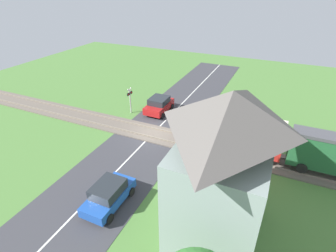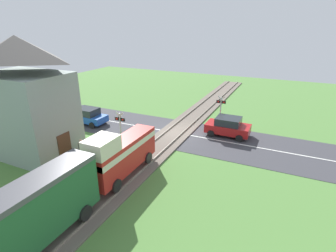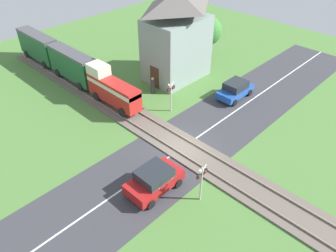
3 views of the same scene
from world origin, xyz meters
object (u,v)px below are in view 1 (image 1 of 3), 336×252
at_px(car_near_crossing, 159,105).
at_px(crossing_signal_east_approach, 183,144).
at_px(pedestrian_by_station, 222,176).
at_px(car_far_side, 109,194).
at_px(crossing_signal_west_approach, 130,97).
at_px(station_building, 223,173).

xyz_separation_m(car_near_crossing, crossing_signal_east_approach, (7.23, 5.50, 0.95)).
bearing_deg(car_near_crossing, pedestrian_by_station, 46.76).
bearing_deg(pedestrian_by_station, crossing_signal_east_approach, -107.43).
xyz_separation_m(car_far_side, crossing_signal_east_approach, (-5.69, 2.62, 0.98)).
relative_size(crossing_signal_west_approach, station_building, 0.33).
bearing_deg(car_near_crossing, car_far_side, 12.57).
xyz_separation_m(crossing_signal_west_approach, station_building, (10.75, 12.06, 2.30)).
xyz_separation_m(crossing_signal_east_approach, pedestrian_by_station, (1.03, 3.29, -1.07)).
distance_m(car_near_crossing, station_building, 15.70).
height_order(car_far_side, crossing_signal_east_approach, crossing_signal_east_approach).
distance_m(crossing_signal_east_approach, station_building, 6.69).
relative_size(crossing_signal_west_approach, pedestrian_by_station, 1.74).
bearing_deg(pedestrian_by_station, crossing_signal_west_approach, -121.15).
bearing_deg(station_building, car_far_side, -83.03).
relative_size(car_near_crossing, pedestrian_by_station, 2.32).
bearing_deg(crossing_signal_east_approach, car_near_crossing, -142.75).
height_order(crossing_signal_east_approach, station_building, station_building).
distance_m(crossing_signal_west_approach, pedestrian_by_station, 13.37).
bearing_deg(crossing_signal_east_approach, pedestrian_by_station, 72.57).
relative_size(car_far_side, crossing_signal_east_approach, 1.34).
xyz_separation_m(car_near_crossing, crossing_signal_west_approach, (1.37, -2.62, 0.95)).
bearing_deg(car_near_crossing, crossing_signal_west_approach, -62.40).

